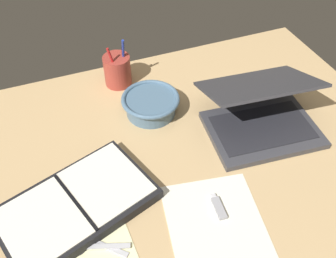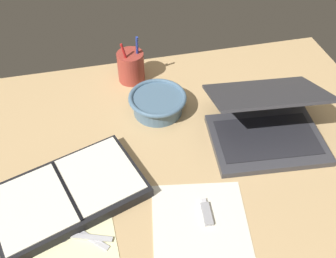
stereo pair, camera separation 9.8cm
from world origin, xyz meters
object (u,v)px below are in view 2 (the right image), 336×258
laptop (266,123)px  bowl (158,103)px  pen_cup (131,66)px  scissors (71,232)px  planner (68,194)px

laptop → bowl: laptop is taller
bowl → pen_cup: (-5.13, 17.17, 1.77)cm
pen_cup → scissors: pen_cup is taller
laptop → planner: (-54.64, -8.83, -3.28)cm
bowl → scissors: bearing=-127.8°
laptop → scissors: laptop is taller
planner → scissors: bearing=-107.7°
planner → laptop: bearing=-9.4°
laptop → pen_cup: (-32.14, 34.01, 0.26)cm
pen_cup → bowl: bearing=-73.4°
bowl → pen_cup: size_ratio=1.05×
planner → scissors: planner is taller
pen_cup → planner: size_ratio=0.40×
bowl → planner: bowl is taller
laptop → planner: 55.45cm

